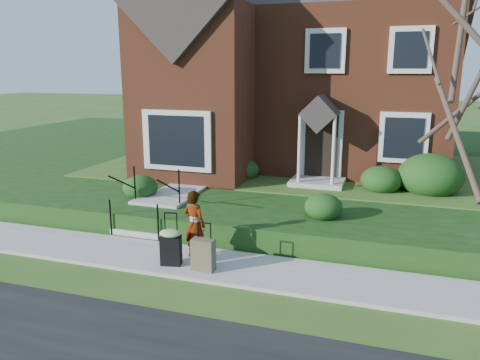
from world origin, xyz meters
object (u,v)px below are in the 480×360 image
at_px(front_steps, 154,211).
at_px(suitcase_black, 171,245).
at_px(woman, 195,224).
at_px(suitcase_olive, 203,255).

relative_size(front_steps, suitcase_black, 1.80).
bearing_deg(woman, suitcase_black, 75.17).
distance_m(front_steps, woman, 2.55).
relative_size(front_steps, suitcase_olive, 2.02).
height_order(woman, suitcase_black, woman).
relative_size(front_steps, woman, 1.34).
xyz_separation_m(front_steps, suitcase_olive, (2.32, -2.22, -0.06)).
height_order(suitcase_black, suitcase_olive, suitcase_black).
distance_m(woman, suitcase_black, 0.68).
height_order(front_steps, woman, woman).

